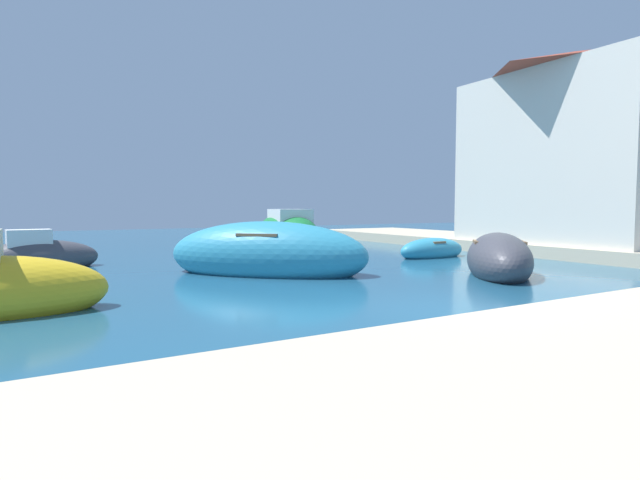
{
  "coord_description": "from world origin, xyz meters",
  "views": [
    {
      "loc": [
        -7.08,
        -7.02,
        2.01
      ],
      "look_at": [
        0.98,
        6.8,
        0.95
      ],
      "focal_mm": 28.06,
      "sensor_mm": 36.0,
      "label": 1
    }
  ],
  "objects_px": {
    "moored_boat_2": "(267,255)",
    "moored_boat_5": "(287,236)",
    "moored_boat_6": "(499,260)",
    "moored_boat_0": "(39,257)",
    "moored_boat_4": "(432,250)",
    "waterfront_building_main": "(573,147)"
  },
  "relations": [
    {
      "from": "moored_boat_2",
      "to": "moored_boat_5",
      "type": "distance_m",
      "value": 8.14
    },
    {
      "from": "moored_boat_5",
      "to": "moored_boat_6",
      "type": "relative_size",
      "value": 1.4
    },
    {
      "from": "moored_boat_0",
      "to": "moored_boat_4",
      "type": "height_order",
      "value": "moored_boat_0"
    },
    {
      "from": "moored_boat_0",
      "to": "waterfront_building_main",
      "type": "bearing_deg",
      "value": -21.16
    },
    {
      "from": "waterfront_building_main",
      "to": "moored_boat_4",
      "type": "bearing_deg",
      "value": 163.64
    },
    {
      "from": "moored_boat_2",
      "to": "moored_boat_5",
      "type": "xyz_separation_m",
      "value": [
        4.15,
        7.0,
        0.11
      ]
    },
    {
      "from": "moored_boat_4",
      "to": "moored_boat_5",
      "type": "xyz_separation_m",
      "value": [
        -3.57,
        5.81,
        0.4
      ]
    },
    {
      "from": "moored_boat_2",
      "to": "waterfront_building_main",
      "type": "bearing_deg",
      "value": -138.16
    },
    {
      "from": "waterfront_building_main",
      "to": "moored_boat_0",
      "type": "bearing_deg",
      "value": 164.31
    },
    {
      "from": "moored_boat_2",
      "to": "waterfront_building_main",
      "type": "xyz_separation_m",
      "value": [
        13.93,
        -0.64,
        4.0
      ]
    },
    {
      "from": "moored_boat_2",
      "to": "moored_boat_4",
      "type": "xyz_separation_m",
      "value": [
        7.72,
        1.18,
        -0.28
      ]
    },
    {
      "from": "moored_boat_0",
      "to": "moored_boat_6",
      "type": "relative_size",
      "value": 0.8
    },
    {
      "from": "moored_boat_4",
      "to": "moored_boat_5",
      "type": "bearing_deg",
      "value": -59.6
    },
    {
      "from": "moored_boat_0",
      "to": "moored_boat_5",
      "type": "relative_size",
      "value": 0.58
    },
    {
      "from": "moored_boat_2",
      "to": "waterfront_building_main",
      "type": "distance_m",
      "value": 14.5
    },
    {
      "from": "moored_boat_2",
      "to": "moored_boat_6",
      "type": "height_order",
      "value": "moored_boat_2"
    },
    {
      "from": "moored_boat_0",
      "to": "moored_boat_2",
      "type": "xyz_separation_m",
      "value": [
        5.92,
        -4.93,
        0.17
      ]
    },
    {
      "from": "moored_boat_0",
      "to": "moored_boat_5",
      "type": "height_order",
      "value": "moored_boat_5"
    },
    {
      "from": "moored_boat_5",
      "to": "moored_boat_6",
      "type": "bearing_deg",
      "value": -160.6
    },
    {
      "from": "moored_boat_4",
      "to": "moored_boat_5",
      "type": "height_order",
      "value": "moored_boat_5"
    },
    {
      "from": "moored_boat_4",
      "to": "moored_boat_6",
      "type": "height_order",
      "value": "moored_boat_6"
    },
    {
      "from": "moored_boat_0",
      "to": "moored_boat_5",
      "type": "bearing_deg",
      "value": 6.11
    }
  ]
}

